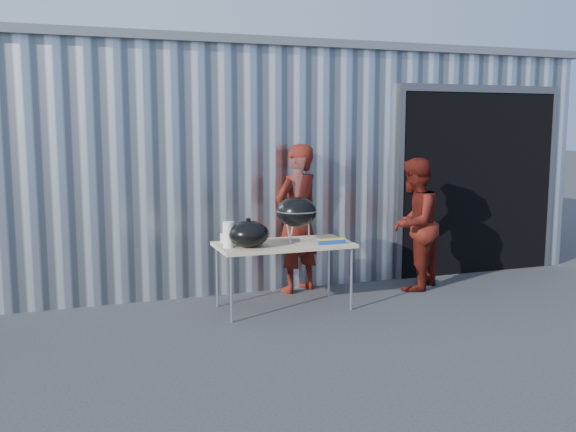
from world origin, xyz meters
name	(u,v)px	position (x,y,z in m)	size (l,w,h in m)	color
ground	(300,333)	(0.00, 0.00, 0.00)	(80.00, 80.00, 0.00)	#2D2D30
building	(254,157)	(0.92, 4.59, 1.54)	(8.20, 6.20, 3.10)	silver
folding_table	(284,247)	(0.14, 0.89, 0.71)	(1.50, 0.75, 0.75)	tan
kettle_grill	(297,205)	(0.30, 0.90, 1.17)	(0.46, 0.46, 0.94)	black
grill_lid	(248,234)	(-0.29, 0.79, 0.89)	(0.44, 0.44, 0.32)	black
paper_towels	(228,235)	(-0.50, 0.84, 0.89)	(0.12, 0.12, 0.28)	white
white_tub	(231,238)	(-0.41, 1.12, 0.80)	(0.20, 0.15, 0.10)	white
foil_box	(332,241)	(0.62, 0.64, 0.78)	(0.32, 0.05, 0.06)	#173E96
person_cook	(297,219)	(0.56, 1.56, 0.91)	(0.67, 0.44, 1.83)	#4E130D
person_bystander	(414,224)	(1.98, 1.17, 0.83)	(0.81, 0.63, 1.66)	#4E130D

